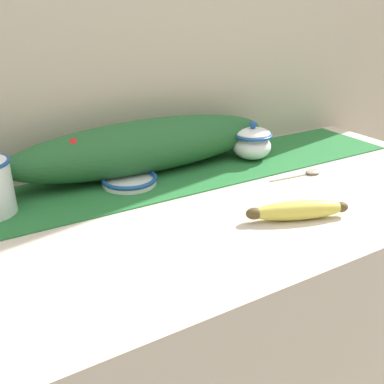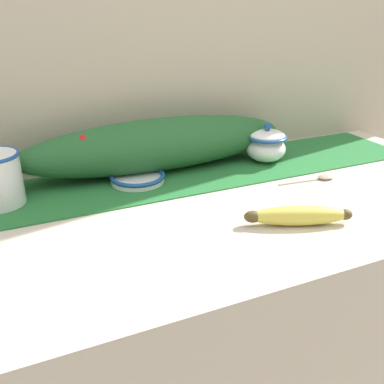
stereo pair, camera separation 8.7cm
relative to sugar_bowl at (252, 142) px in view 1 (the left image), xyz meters
name	(u,v)px [view 1 (the left image)]	position (x,y,z in m)	size (l,w,h in m)	color
countertop	(195,363)	(-0.29, -0.18, -0.50)	(1.51, 0.63, 0.90)	beige
back_wall	(127,47)	(-0.29, 0.16, 0.25)	(2.31, 0.04, 2.40)	#B7AD99
table_runner	(158,178)	(-0.29, 0.00, -0.05)	(1.39, 0.25, 0.00)	#236B33
sugar_bowl	(252,142)	(0.00, 0.00, 0.00)	(0.11, 0.11, 0.11)	white
small_dish	(129,180)	(-0.36, 0.00, -0.04)	(0.13, 0.13, 0.02)	white
banana	(298,210)	(-0.14, -0.33, -0.03)	(0.21, 0.11, 0.04)	#DBCC4C
spoon	(310,172)	(0.06, -0.17, -0.04)	(0.15, 0.03, 0.01)	#A89E89
poinsettia_garland	(147,146)	(-0.29, 0.06, 0.02)	(0.71, 0.15, 0.13)	#235B2D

